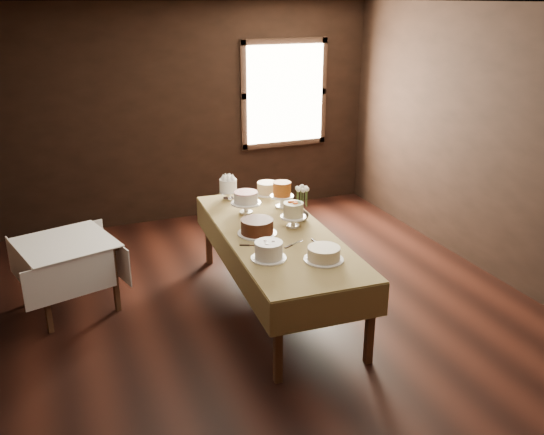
# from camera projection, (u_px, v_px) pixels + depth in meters

# --- Properties ---
(floor) EXTENTS (5.00, 6.00, 0.01)m
(floor) POSITION_uv_depth(u_px,v_px,m) (280.00, 319.00, 5.49)
(floor) COLOR black
(floor) RESTS_ON ground
(ceiling) EXTENTS (5.00, 6.00, 0.01)m
(ceiling) POSITION_uv_depth(u_px,v_px,m) (282.00, 2.00, 4.49)
(ceiling) COLOR beige
(ceiling) RESTS_ON wall_back
(wall_back) EXTENTS (5.00, 0.02, 2.80)m
(wall_back) POSITION_uv_depth(u_px,v_px,m) (191.00, 115.00, 7.59)
(wall_back) COLOR black
(wall_back) RESTS_ON ground
(wall_right) EXTENTS (0.02, 6.00, 2.80)m
(wall_right) POSITION_uv_depth(u_px,v_px,m) (509.00, 149.00, 5.87)
(wall_right) COLOR black
(wall_right) RESTS_ON ground
(window) EXTENTS (1.10, 0.05, 1.30)m
(window) POSITION_uv_depth(u_px,v_px,m) (285.00, 94.00, 7.92)
(window) COLOR #FFEABF
(window) RESTS_ON wall_back
(display_table) EXTENTS (1.10, 2.54, 0.77)m
(display_table) POSITION_uv_depth(u_px,v_px,m) (276.00, 238.00, 5.48)
(display_table) COLOR #452918
(display_table) RESTS_ON ground
(side_table) EXTENTS (1.01, 1.01, 0.69)m
(side_table) POSITION_uv_depth(u_px,v_px,m) (66.00, 250.00, 5.48)
(side_table) COLOR #452918
(side_table) RESTS_ON ground
(cake_meringue) EXTENTS (0.26, 0.26, 0.24)m
(cake_meringue) POSITION_uv_depth(u_px,v_px,m) (228.00, 190.00, 6.31)
(cake_meringue) COLOR silver
(cake_meringue) RESTS_ON display_table
(cake_speckled) EXTENTS (0.32, 0.32, 0.14)m
(cake_speckled) POSITION_uv_depth(u_px,v_px,m) (267.00, 188.00, 6.49)
(cake_speckled) COLOR white
(cake_speckled) RESTS_ON display_table
(cake_lattice) EXTENTS (0.31, 0.31, 0.23)m
(cake_lattice) POSITION_uv_depth(u_px,v_px,m) (246.00, 204.00, 5.91)
(cake_lattice) COLOR white
(cake_lattice) RESTS_ON display_table
(cake_caramel) EXTENTS (0.25, 0.25, 0.29)m
(cake_caramel) POSITION_uv_depth(u_px,v_px,m) (282.00, 196.00, 6.07)
(cake_caramel) COLOR white
(cake_caramel) RESTS_ON display_table
(cake_chocolate) EXTENTS (0.37, 0.37, 0.14)m
(cake_chocolate) POSITION_uv_depth(u_px,v_px,m) (257.00, 227.00, 5.40)
(cake_chocolate) COLOR white
(cake_chocolate) RESTS_ON display_table
(cake_flowers) EXTENTS (0.26, 0.26, 0.25)m
(cake_flowers) POSITION_uv_depth(u_px,v_px,m) (293.00, 216.00, 5.55)
(cake_flowers) COLOR white
(cake_flowers) RESTS_ON display_table
(cake_swirl) EXTENTS (0.30, 0.30, 0.15)m
(cake_swirl) POSITION_uv_depth(u_px,v_px,m) (269.00, 251.00, 4.88)
(cake_swirl) COLOR white
(cake_swirl) RESTS_ON display_table
(cake_cream) EXTENTS (0.34, 0.34, 0.12)m
(cake_cream) POSITION_uv_depth(u_px,v_px,m) (324.00, 254.00, 4.86)
(cake_cream) COLOR white
(cake_cream) RESTS_ON display_table
(cake_server_a) EXTENTS (0.23, 0.13, 0.01)m
(cake_server_a) POSITION_uv_depth(u_px,v_px,m) (297.00, 243.00, 5.22)
(cake_server_a) COLOR silver
(cake_server_a) RESTS_ON display_table
(cake_server_b) EXTENTS (0.04, 0.24, 0.01)m
(cake_server_b) POSITION_uv_depth(u_px,v_px,m) (321.00, 246.00, 5.15)
(cake_server_b) COLOR silver
(cake_server_b) RESTS_ON display_table
(cake_server_c) EXTENTS (0.03, 0.24, 0.01)m
(cake_server_c) POSITION_uv_depth(u_px,v_px,m) (261.00, 220.00, 5.74)
(cake_server_c) COLOR silver
(cake_server_c) RESTS_ON display_table
(cake_server_d) EXTENTS (0.18, 0.20, 0.01)m
(cake_server_d) POSITION_uv_depth(u_px,v_px,m) (297.00, 218.00, 5.79)
(cake_server_d) COLOR silver
(cake_server_d) RESTS_ON display_table
(cake_server_e) EXTENTS (0.23, 0.12, 0.01)m
(cake_server_e) POSITION_uv_depth(u_px,v_px,m) (258.00, 246.00, 5.16)
(cake_server_e) COLOR silver
(cake_server_e) RESTS_ON display_table
(flower_vase) EXTENTS (0.19, 0.19, 0.15)m
(flower_vase) POSITION_uv_depth(u_px,v_px,m) (302.00, 213.00, 5.73)
(flower_vase) COLOR #2D2823
(flower_vase) RESTS_ON display_table
(flower_bouquet) EXTENTS (0.14, 0.14, 0.20)m
(flower_bouquet) POSITION_uv_depth(u_px,v_px,m) (302.00, 195.00, 5.66)
(flower_bouquet) COLOR white
(flower_bouquet) RESTS_ON flower_vase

